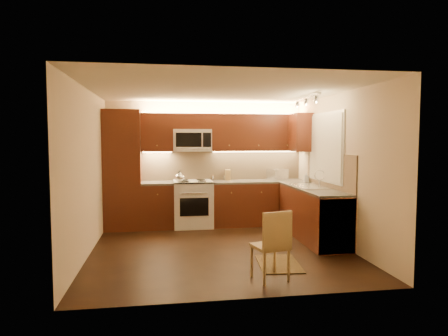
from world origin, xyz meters
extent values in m
cube|color=black|center=(0.00, 0.00, 0.00)|extent=(4.00, 4.00, 0.01)
cube|color=beige|center=(0.00, 0.00, 2.50)|extent=(4.00, 4.00, 0.01)
cube|color=beige|center=(0.00, 2.00, 1.25)|extent=(4.00, 0.01, 2.50)
cube|color=beige|center=(0.00, -2.00, 1.25)|extent=(4.00, 0.01, 2.50)
cube|color=beige|center=(-2.00, 0.00, 1.25)|extent=(0.01, 4.00, 2.50)
cube|color=beige|center=(2.00, 0.00, 1.25)|extent=(0.01, 4.00, 2.50)
cube|color=#45200E|center=(-1.65, 1.70, 1.15)|extent=(0.70, 0.60, 2.30)
cube|color=#45200E|center=(-0.99, 1.70, 0.43)|extent=(0.62, 0.60, 0.86)
cube|color=#393634|center=(-0.99, 1.70, 0.88)|extent=(0.62, 0.60, 0.04)
cube|color=#45200E|center=(1.04, 1.70, 0.43)|extent=(1.92, 0.60, 0.86)
cube|color=#393634|center=(1.04, 1.70, 0.88)|extent=(1.92, 0.60, 0.04)
cube|color=#45200E|center=(1.70, 0.40, 0.43)|extent=(0.60, 2.00, 0.86)
cube|color=#393634|center=(1.70, 0.40, 0.88)|extent=(0.60, 2.00, 0.04)
cube|color=silver|center=(1.70, -0.30, 0.43)|extent=(0.58, 0.60, 0.84)
cube|color=tan|center=(0.35, 1.99, 1.20)|extent=(3.30, 0.02, 0.60)
cube|color=tan|center=(1.99, 0.40, 1.20)|extent=(0.02, 2.00, 0.60)
cube|color=#45200E|center=(-0.99, 1.82, 1.88)|extent=(0.62, 0.35, 0.75)
cube|color=#45200E|center=(1.04, 1.82, 1.88)|extent=(1.92, 0.35, 0.75)
cube|color=#45200E|center=(-0.30, 1.82, 2.09)|extent=(0.76, 0.35, 0.31)
cube|color=#45200E|center=(1.82, 1.40, 1.88)|extent=(0.35, 0.50, 0.75)
cube|color=silver|center=(1.99, 0.55, 1.60)|extent=(0.03, 1.44, 1.24)
cube|color=silver|center=(1.97, 0.55, 1.60)|extent=(0.02, 1.36, 1.16)
cube|color=silver|center=(1.55, 0.40, 2.46)|extent=(0.04, 1.20, 0.03)
cube|color=silver|center=(1.48, 1.82, 1.01)|extent=(0.46, 0.41, 0.22)
cube|color=#A7844B|center=(0.44, 1.86, 1.01)|extent=(0.10, 0.16, 0.22)
cylinder|color=silver|center=(0.14, 1.92, 0.95)|extent=(0.05, 0.05, 0.09)
cylinder|color=brown|center=(0.14, 1.94, 0.95)|extent=(0.05, 0.05, 0.10)
cylinder|color=silver|center=(0.37, 1.94, 0.95)|extent=(0.05, 0.05, 0.09)
cylinder|color=#A26C30|center=(0.14, 1.94, 0.95)|extent=(0.04, 0.04, 0.10)
imported|color=silver|center=(1.92, 1.31, 0.99)|extent=(0.09, 0.09, 0.18)
cube|color=black|center=(0.69, -0.90, 0.01)|extent=(0.64, 0.89, 0.01)
camera|label=1|loc=(-0.90, -6.11, 1.74)|focal=31.67mm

